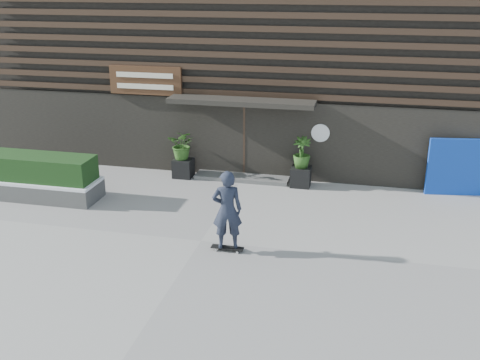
% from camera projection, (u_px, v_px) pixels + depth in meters
% --- Properties ---
extents(ground, '(80.00, 80.00, 0.00)m').
position_uv_depth(ground, '(201.00, 241.00, 13.83)').
color(ground, '#9D9B95').
rests_on(ground, ground).
extents(entrance_step, '(3.00, 0.80, 0.12)m').
position_uv_depth(entrance_step, '(242.00, 177.00, 18.02)').
color(entrance_step, '#52514F').
rests_on(entrance_step, ground).
extents(planter_pot_left, '(0.60, 0.60, 0.60)m').
position_uv_depth(planter_pot_left, '(183.00, 168.00, 18.16)').
color(planter_pot_left, black).
rests_on(planter_pot_left, ground).
extents(bamboo_left, '(0.86, 0.75, 0.96)m').
position_uv_depth(bamboo_left, '(183.00, 145.00, 17.89)').
color(bamboo_left, '#2D591E').
rests_on(bamboo_left, planter_pot_left).
extents(planter_pot_right, '(0.60, 0.60, 0.60)m').
position_uv_depth(planter_pot_right, '(301.00, 177.00, 17.36)').
color(planter_pot_right, black).
rests_on(planter_pot_right, ground).
extents(bamboo_right, '(0.54, 0.54, 0.96)m').
position_uv_depth(bamboo_right, '(302.00, 152.00, 17.09)').
color(bamboo_right, '#2D591E').
rests_on(bamboo_right, planter_pot_right).
extents(raised_bed, '(3.50, 1.20, 0.50)m').
position_uv_depth(raised_bed, '(41.00, 189.00, 16.49)').
color(raised_bed, '#444442').
rests_on(raised_bed, ground).
extents(snow_layer, '(3.50, 1.20, 0.08)m').
position_uv_depth(snow_layer, '(40.00, 180.00, 16.39)').
color(snow_layer, white).
rests_on(snow_layer, raised_bed).
extents(hedge, '(3.30, 1.00, 0.70)m').
position_uv_depth(hedge, '(38.00, 167.00, 16.26)').
color(hedge, black).
rests_on(hedge, snow_layer).
extents(blue_tarp, '(1.83, 0.40, 1.72)m').
position_uv_depth(blue_tarp, '(459.00, 167.00, 16.48)').
color(blue_tarp, '#0D36AD').
rests_on(blue_tarp, ground).
extents(building, '(18.00, 11.00, 8.00)m').
position_uv_depth(building, '(273.00, 35.00, 21.59)').
color(building, black).
rests_on(building, ground).
extents(skateboarder, '(0.79, 0.62, 2.00)m').
position_uv_depth(skateboarder, '(227.00, 210.00, 12.98)').
color(skateboarder, black).
rests_on(skateboarder, ground).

